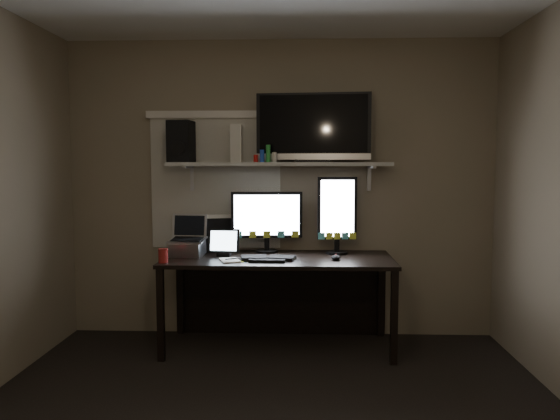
{
  "coord_description": "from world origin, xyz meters",
  "views": [
    {
      "loc": [
        0.18,
        -2.83,
        1.48
      ],
      "look_at": [
        0.02,
        1.25,
        1.12
      ],
      "focal_mm": 35.0,
      "sensor_mm": 36.0,
      "label": 1
    }
  ],
  "objects_px": {
    "desk": "(279,276)",
    "tv": "(313,128)",
    "cup": "(163,256)",
    "speaker": "(181,142)",
    "mouse": "(336,257)",
    "keyboard": "(268,258)",
    "monitor_landscape": "(267,221)",
    "monitor_portrait": "(337,215)",
    "laptop": "(187,236)",
    "tablet": "(224,242)",
    "game_console": "(237,144)"
  },
  "relations": [
    {
      "from": "monitor_landscape",
      "to": "tablet",
      "type": "relative_size",
      "value": 2.34
    },
    {
      "from": "monitor_portrait",
      "to": "tv",
      "type": "height_order",
      "value": "tv"
    },
    {
      "from": "cup",
      "to": "tv",
      "type": "height_order",
      "value": "tv"
    },
    {
      "from": "game_console",
      "to": "speaker",
      "type": "height_order",
      "value": "speaker"
    },
    {
      "from": "cup",
      "to": "desk",
      "type": "bearing_deg",
      "value": 24.33
    },
    {
      "from": "desk",
      "to": "tv",
      "type": "distance_m",
      "value": 1.24
    },
    {
      "from": "keyboard",
      "to": "speaker",
      "type": "height_order",
      "value": "speaker"
    },
    {
      "from": "speaker",
      "to": "tv",
      "type": "bearing_deg",
      "value": 5.35
    },
    {
      "from": "cup",
      "to": "speaker",
      "type": "relative_size",
      "value": 0.32
    },
    {
      "from": "tv",
      "to": "desk",
      "type": "bearing_deg",
      "value": -160.27
    },
    {
      "from": "mouse",
      "to": "game_console",
      "type": "xyz_separation_m",
      "value": [
        -0.79,
        0.3,
        0.88
      ]
    },
    {
      "from": "monitor_landscape",
      "to": "keyboard",
      "type": "height_order",
      "value": "monitor_landscape"
    },
    {
      "from": "mouse",
      "to": "game_console",
      "type": "distance_m",
      "value": 1.22
    },
    {
      "from": "laptop",
      "to": "mouse",
      "type": "bearing_deg",
      "value": -0.18
    },
    {
      "from": "monitor_portrait",
      "to": "cup",
      "type": "relative_size",
      "value": 6.02
    },
    {
      "from": "laptop",
      "to": "tv",
      "type": "height_order",
      "value": "tv"
    },
    {
      "from": "tablet",
      "to": "cup",
      "type": "distance_m",
      "value": 0.51
    },
    {
      "from": "keyboard",
      "to": "laptop",
      "type": "xyz_separation_m",
      "value": [
        -0.65,
        0.13,
        0.15
      ]
    },
    {
      "from": "tablet",
      "to": "tv",
      "type": "distance_m",
      "value": 1.17
    },
    {
      "from": "monitor_portrait",
      "to": "tv",
      "type": "bearing_deg",
      "value": 177.64
    },
    {
      "from": "keyboard",
      "to": "mouse",
      "type": "bearing_deg",
      "value": 2.23
    },
    {
      "from": "desk",
      "to": "laptop",
      "type": "distance_m",
      "value": 0.81
    },
    {
      "from": "cup",
      "to": "tv",
      "type": "distance_m",
      "value": 1.56
    },
    {
      "from": "laptop",
      "to": "speaker",
      "type": "height_order",
      "value": "speaker"
    },
    {
      "from": "desk",
      "to": "mouse",
      "type": "height_order",
      "value": "mouse"
    },
    {
      "from": "mouse",
      "to": "cup",
      "type": "height_order",
      "value": "cup"
    },
    {
      "from": "speaker",
      "to": "desk",
      "type": "bearing_deg",
      "value": 0.65
    },
    {
      "from": "desk",
      "to": "speaker",
      "type": "height_order",
      "value": "speaker"
    },
    {
      "from": "mouse",
      "to": "laptop",
      "type": "bearing_deg",
      "value": -179.93
    },
    {
      "from": "keyboard",
      "to": "tv",
      "type": "bearing_deg",
      "value": 41.54
    },
    {
      "from": "monitor_landscape",
      "to": "monitor_portrait",
      "type": "distance_m",
      "value": 0.59
    },
    {
      "from": "laptop",
      "to": "speaker",
      "type": "xyz_separation_m",
      "value": [
        -0.07,
        0.15,
        0.76
      ]
    },
    {
      "from": "cup",
      "to": "game_console",
      "type": "bearing_deg",
      "value": 42.98
    },
    {
      "from": "laptop",
      "to": "speaker",
      "type": "bearing_deg",
      "value": 120.64
    },
    {
      "from": "tv",
      "to": "keyboard",
      "type": "bearing_deg",
      "value": -134.66
    },
    {
      "from": "keyboard",
      "to": "mouse",
      "type": "height_order",
      "value": "mouse"
    },
    {
      "from": "speaker",
      "to": "monitor_portrait",
      "type": "bearing_deg",
      "value": 5.42
    },
    {
      "from": "desk",
      "to": "tablet",
      "type": "bearing_deg",
      "value": -168.96
    },
    {
      "from": "monitor_portrait",
      "to": "keyboard",
      "type": "xyz_separation_m",
      "value": [
        -0.55,
        -0.3,
        -0.31
      ]
    },
    {
      "from": "desk",
      "to": "monitor_landscape",
      "type": "height_order",
      "value": "monitor_landscape"
    },
    {
      "from": "mouse",
      "to": "tv",
      "type": "height_order",
      "value": "tv"
    },
    {
      "from": "laptop",
      "to": "keyboard",
      "type": "bearing_deg",
      "value": -5.27
    },
    {
      "from": "mouse",
      "to": "tv",
      "type": "relative_size",
      "value": 0.12
    },
    {
      "from": "monitor_portrait",
      "to": "laptop",
      "type": "xyz_separation_m",
      "value": [
        -1.2,
        -0.17,
        -0.16
      ]
    },
    {
      "from": "monitor_portrait",
      "to": "tv",
      "type": "relative_size",
      "value": 0.7
    },
    {
      "from": "monitor_portrait",
      "to": "speaker",
      "type": "xyz_separation_m",
      "value": [
        -1.27,
        -0.02,
        0.6
      ]
    },
    {
      "from": "keyboard",
      "to": "cup",
      "type": "bearing_deg",
      "value": -166.61
    },
    {
      "from": "mouse",
      "to": "tv",
      "type": "bearing_deg",
      "value": 126.78
    },
    {
      "from": "desk",
      "to": "game_console",
      "type": "distance_m",
      "value": 1.14
    },
    {
      "from": "desk",
      "to": "keyboard",
      "type": "bearing_deg",
      "value": -108.95
    }
  ]
}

